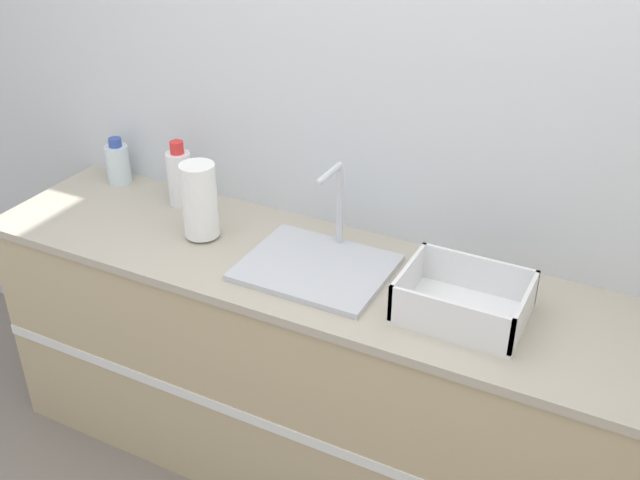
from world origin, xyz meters
The scene contains 7 objects.
wall_back centered at (0.00, 0.60, 1.30)m, with size 4.81×0.06×2.60m.
counter_cabinet centered at (0.00, 0.28, 0.44)m, with size 2.44×0.59×0.88m.
sink centered at (-0.03, 0.27, 0.90)m, with size 0.46×0.37×0.31m.
paper_towel_roll centered at (-0.48, 0.28, 1.02)m, with size 0.12×0.12×0.27m.
dish_rack centered at (0.46, 0.24, 0.93)m, with size 0.36×0.27×0.13m.
bottle_white_spray centered at (-0.68, 0.45, 0.99)m, with size 0.09×0.09×0.25m.
bottle_clear centered at (-1.01, 0.49, 0.96)m, with size 0.09×0.09×0.18m.
Camera 1 is at (0.90, -1.51, 2.15)m, focal length 42.00 mm.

